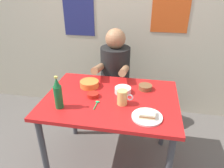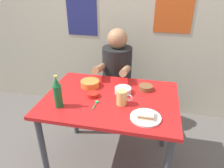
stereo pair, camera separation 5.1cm
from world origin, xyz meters
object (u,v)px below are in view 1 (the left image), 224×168
Objects in this scene: sandwich at (147,114)px; beer_bottle at (58,94)px; person_seated at (115,66)px; stool at (115,98)px; beer_mug at (123,97)px; plate_orange at (147,117)px; condiment_bowl_brown at (145,87)px; dining_table at (111,107)px.

sandwich is 0.42× the size of beer_bottle.
stool is at bearing 90.00° from person_seated.
sandwich reaches higher than stool.
beer_bottle is at bearing -108.79° from stool.
person_seated is 5.71× the size of beer_mug.
plate_orange is 1.75× the size of beer_mug.
dining_table is at bearing -144.82° from condiment_bowl_brown.
stool is at bearing 104.13° from beer_mug.
person_seated reaches higher than dining_table.
sandwich is at bearing -36.62° from beer_mug.
beer_bottle is 2.18× the size of condiment_bowl_brown.
beer_bottle is at bearing 178.92° from sandwich.
beer_bottle is (-0.66, 0.01, 0.11)m from plate_orange.
stool is 1.03m from sandwich.
stool is 0.69m from condiment_bowl_brown.
plate_orange reaches higher than dining_table.
dining_table is 0.20m from beer_mug.
stool is at bearing 113.67° from sandwich.
beer_bottle is (-0.29, -0.83, 0.09)m from person_seated.
beer_bottle is at bearing -148.98° from dining_table.
condiment_bowl_brown is at bearing 94.26° from plate_orange.
beer_bottle is at bearing -164.01° from beer_mug.
sandwich is at bearing 153.43° from plate_orange.
person_seated is 0.93m from sandwich.
beer_mug is 1.05× the size of condiment_bowl_brown.
person_seated is at bearing 113.94° from sandwich.
stool is 0.86m from beer_mug.
stool is 2.05× the size of plate_orange.
dining_table is at bearing 143.16° from sandwich.
condiment_bowl_brown is (-0.03, 0.42, 0.02)m from plate_orange.
condiment_bowl_brown reaches higher than stool.
dining_table is 0.47m from beer_bottle.
condiment_bowl_brown is at bearing 94.26° from sandwich.
stool is at bearing 128.27° from condiment_bowl_brown.
dining_table is 10.00× the size of sandwich.
person_seated is at bearing 113.94° from plate_orange.
beer_mug reaches higher than plate_orange.
dining_table is 0.70m from stool.
stool is 0.63× the size of person_seated.
person_seated is at bearing 70.98° from beer_bottle.
plate_orange is 1.83× the size of condiment_bowl_brown.
person_seated is 0.72m from beer_mug.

